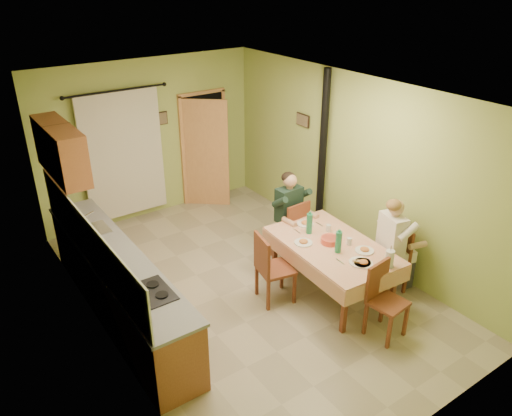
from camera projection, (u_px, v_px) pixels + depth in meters
floor at (246, 286)px, 7.19m from camera, size 4.00×6.00×0.01m
room_shell at (245, 169)px, 6.39m from camera, size 4.04×6.04×2.82m
kitchen_run at (118, 285)px, 6.40m from camera, size 0.64×3.64×1.56m
upper_cabinets at (60, 150)px, 6.65m from camera, size 0.35×1.40×0.70m
curtain at (123, 155)px, 8.49m from camera, size 1.70×0.07×2.22m
doorway at (205, 150)px, 9.34m from camera, size 0.96×0.58×2.15m
dining_table at (331, 268)px, 6.94m from camera, size 1.22×1.91×0.76m
tableware at (339, 243)px, 6.67m from camera, size 0.78×1.65×0.33m
chair_far at (290, 241)px, 7.79m from camera, size 0.45×0.45×0.99m
chair_near at (385, 315)px, 6.15m from camera, size 0.45×0.45×0.97m
chair_right at (390, 271)px, 7.02m from camera, size 0.48×0.48×0.95m
chair_left at (274, 281)px, 6.80m from camera, size 0.53×0.53×1.01m
man_far at (290, 207)px, 7.54m from camera, size 0.59×0.47×1.39m
man_right at (394, 235)px, 6.76m from camera, size 0.55×0.64×1.39m
stove_flue at (321, 178)px, 8.16m from camera, size 0.24×0.24×2.80m
picture_back at (162, 118)px, 8.73m from camera, size 0.19×0.03×0.23m
picture_right at (303, 120)px, 8.27m from camera, size 0.03×0.31×0.21m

